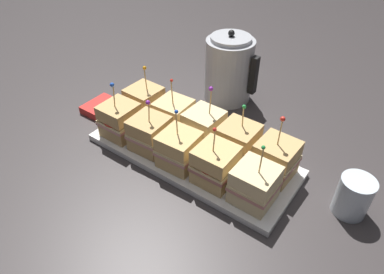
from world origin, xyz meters
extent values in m
plane|color=#383333|center=(0.00, 0.00, 0.00)|extent=(6.00, 6.00, 0.00)
cube|color=white|center=(0.00, 0.00, 0.01)|extent=(0.56, 0.23, 0.01)
cube|color=white|center=(0.00, 0.00, 0.01)|extent=(0.56, 0.23, 0.01)
cube|color=tan|center=(-0.21, -0.05, 0.04)|extent=(0.09, 0.09, 0.04)
cube|color=tan|center=(-0.21, -0.05, 0.06)|extent=(0.09, 0.09, 0.01)
cube|color=beige|center=(-0.21, -0.05, 0.07)|extent=(0.09, 0.09, 0.01)
cylinder|color=red|center=(-0.21, -0.07, 0.07)|extent=(0.06, 0.06, 0.00)
cube|color=tan|center=(-0.21, -0.05, 0.09)|extent=(0.09, 0.09, 0.04)
cylinder|color=tan|center=(-0.21, -0.06, 0.14)|extent=(0.00, 0.01, 0.08)
sphere|color=blue|center=(-0.21, -0.06, 0.18)|extent=(0.01, 0.01, 0.01)
cube|color=tan|center=(-0.10, -0.05, 0.04)|extent=(0.09, 0.09, 0.04)
cube|color=tan|center=(-0.10, -0.05, 0.06)|extent=(0.10, 0.10, 0.01)
cube|color=beige|center=(-0.10, -0.05, 0.07)|extent=(0.10, 0.10, 0.01)
cube|color=tan|center=(-0.10, -0.05, 0.09)|extent=(0.09, 0.09, 0.04)
cylinder|color=tan|center=(-0.09, -0.05, 0.13)|extent=(0.00, 0.01, 0.07)
sphere|color=purple|center=(-0.09, -0.05, 0.16)|extent=(0.01, 0.01, 0.01)
cube|color=tan|center=(0.00, -0.05, 0.04)|extent=(0.09, 0.09, 0.04)
cube|color=tan|center=(0.00, -0.05, 0.06)|extent=(0.10, 0.10, 0.01)
cube|color=beige|center=(0.00, -0.05, 0.07)|extent=(0.10, 0.10, 0.01)
cube|color=#E0B771|center=(0.00, -0.05, 0.09)|extent=(0.09, 0.09, 0.04)
cylinder|color=tan|center=(-0.01, -0.05, 0.14)|extent=(0.00, 0.01, 0.08)
sphere|color=blue|center=(-0.01, -0.05, 0.17)|extent=(0.01, 0.01, 0.01)
cube|color=tan|center=(0.10, -0.05, 0.04)|extent=(0.09, 0.09, 0.04)
cube|color=#B26B60|center=(0.10, -0.05, 0.06)|extent=(0.09, 0.09, 0.01)
cube|color=beige|center=(0.10, -0.05, 0.07)|extent=(0.09, 0.09, 0.01)
cylinder|color=red|center=(0.10, -0.07, 0.07)|extent=(0.06, 0.06, 0.00)
cube|color=#E0B771|center=(0.10, -0.05, 0.09)|extent=(0.09, 0.09, 0.04)
cylinder|color=tan|center=(0.10, -0.06, 0.14)|extent=(0.00, 0.01, 0.07)
sphere|color=red|center=(0.10, -0.06, 0.17)|extent=(0.01, 0.01, 0.01)
cube|color=beige|center=(0.21, -0.05, 0.04)|extent=(0.09, 0.09, 0.04)
cube|color=tan|center=(0.21, -0.05, 0.06)|extent=(0.10, 0.10, 0.01)
cube|color=beige|center=(0.21, -0.05, 0.07)|extent=(0.09, 0.09, 0.01)
cube|color=beige|center=(0.21, -0.05, 0.09)|extent=(0.09, 0.09, 0.04)
cylinder|color=tan|center=(0.21, -0.05, 0.14)|extent=(0.00, 0.01, 0.08)
sphere|color=green|center=(0.21, -0.05, 0.18)|extent=(0.01, 0.01, 0.01)
cube|color=tan|center=(-0.21, 0.05, 0.04)|extent=(0.09, 0.09, 0.04)
cube|color=#B26B60|center=(-0.21, 0.05, 0.06)|extent=(0.10, 0.10, 0.01)
cube|color=beige|center=(-0.21, 0.05, 0.07)|extent=(0.10, 0.10, 0.01)
cylinder|color=red|center=(-0.21, 0.04, 0.07)|extent=(0.05, 0.05, 0.00)
cube|color=tan|center=(-0.21, 0.05, 0.09)|extent=(0.09, 0.09, 0.04)
cylinder|color=tan|center=(-0.20, 0.06, 0.14)|extent=(0.00, 0.01, 0.08)
sphere|color=orange|center=(-0.20, 0.06, 0.18)|extent=(0.01, 0.01, 0.01)
cube|color=#DBB77A|center=(-0.10, 0.05, 0.04)|extent=(0.09, 0.09, 0.04)
cube|color=tan|center=(-0.10, 0.05, 0.06)|extent=(0.10, 0.10, 0.01)
cube|color=beige|center=(-0.10, 0.05, 0.07)|extent=(0.09, 0.09, 0.01)
cube|color=#E8C281|center=(-0.10, 0.05, 0.09)|extent=(0.09, 0.09, 0.04)
cylinder|color=tan|center=(-0.10, 0.04, 0.14)|extent=(0.00, 0.01, 0.08)
sphere|color=red|center=(-0.10, 0.04, 0.18)|extent=(0.01, 0.01, 0.01)
cube|color=beige|center=(0.00, 0.05, 0.04)|extent=(0.09, 0.09, 0.04)
cube|color=tan|center=(0.00, 0.05, 0.06)|extent=(0.10, 0.10, 0.01)
cube|color=beige|center=(0.00, 0.05, 0.07)|extent=(0.10, 0.10, 0.01)
cylinder|color=red|center=(0.00, 0.04, 0.07)|extent=(0.06, 0.06, 0.00)
cube|color=beige|center=(0.00, 0.05, 0.09)|extent=(0.09, 0.09, 0.04)
cylinder|color=tan|center=(0.01, 0.06, 0.14)|extent=(0.00, 0.01, 0.08)
sphere|color=purple|center=(0.01, 0.06, 0.18)|extent=(0.01, 0.01, 0.01)
cube|color=tan|center=(0.10, 0.05, 0.04)|extent=(0.09, 0.09, 0.04)
cube|color=tan|center=(0.10, 0.05, 0.06)|extent=(0.09, 0.09, 0.01)
cube|color=beige|center=(0.10, 0.05, 0.07)|extent=(0.09, 0.09, 0.01)
cylinder|color=red|center=(0.10, 0.04, 0.07)|extent=(0.06, 0.06, 0.00)
cube|color=tan|center=(0.10, 0.05, 0.09)|extent=(0.09, 0.09, 0.04)
cylinder|color=tan|center=(0.11, 0.06, 0.14)|extent=(0.00, 0.01, 0.07)
sphere|color=green|center=(0.11, 0.06, 0.17)|extent=(0.01, 0.01, 0.01)
cube|color=tan|center=(0.21, 0.05, 0.04)|extent=(0.09, 0.09, 0.04)
cube|color=#B26B60|center=(0.21, 0.05, 0.06)|extent=(0.10, 0.10, 0.01)
cube|color=beige|center=(0.21, 0.05, 0.07)|extent=(0.10, 0.10, 0.01)
cylinder|color=red|center=(0.21, 0.04, 0.07)|extent=(0.06, 0.06, 0.00)
cube|color=tan|center=(0.21, 0.05, 0.09)|extent=(0.09, 0.09, 0.04)
cylinder|color=tan|center=(0.21, 0.05, 0.14)|extent=(0.00, 0.00, 0.08)
sphere|color=red|center=(0.21, 0.05, 0.18)|extent=(0.01, 0.01, 0.01)
cylinder|color=#B7BABF|center=(-0.08, 0.31, 0.10)|extent=(0.15, 0.15, 0.20)
cylinder|color=#B7BABF|center=(-0.08, 0.31, 0.21)|extent=(0.13, 0.13, 0.01)
sphere|color=black|center=(-0.08, 0.31, 0.22)|extent=(0.02, 0.02, 0.02)
cube|color=black|center=(0.01, 0.31, 0.11)|extent=(0.02, 0.02, 0.12)
cylinder|color=silver|center=(0.39, 0.06, 0.05)|extent=(0.08, 0.08, 0.10)
cube|color=red|center=(-0.35, 0.01, 0.01)|extent=(0.11, 0.11, 0.02)
camera|label=1|loc=(0.40, -0.56, 0.62)|focal=32.00mm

